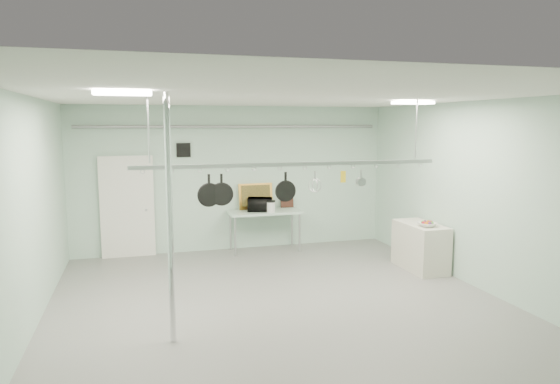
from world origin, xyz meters
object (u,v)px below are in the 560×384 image
object	(u,v)px
prep_table	(265,214)
pot_rack	(293,162)
side_cabinet	(420,247)
skillet_left	(209,190)
skillet_right	(286,186)
chrome_pole	(170,221)
microwave	(260,204)
skillet_mid	(222,189)
coffee_canister	(271,207)
fruit_bowl	(427,225)

from	to	relation	value
prep_table	pot_rack	xyz separation A→B (m)	(-0.40, -3.30, 1.40)
side_cabinet	skillet_left	world-z (taller)	skillet_left
pot_rack	skillet_right	bearing A→B (deg)	180.00
chrome_pole	side_cabinet	distance (m)	5.37
microwave	skillet_mid	size ratio (longest dim) A/B	1.15
skillet_right	coffee_canister	bearing A→B (deg)	78.83
fruit_bowl	skillet_left	size ratio (longest dim) A/B	0.70
chrome_pole	coffee_canister	distance (m)	4.70
coffee_canister	skillet_mid	size ratio (longest dim) A/B	0.48
side_cabinet	skillet_right	world-z (taller)	skillet_right
chrome_pole	pot_rack	size ratio (longest dim) A/B	0.67
chrome_pole	skillet_mid	bearing A→B (deg)	48.08
coffee_canister	skillet_mid	distance (m)	3.58
skillet_mid	skillet_right	world-z (taller)	same
prep_table	side_cabinet	xyz separation A→B (m)	(2.55, -2.20, -0.38)
chrome_pole	skillet_mid	size ratio (longest dim) A/B	6.93
pot_rack	skillet_mid	distance (m)	1.15
prep_table	skillet_left	distance (m)	3.84
microwave	skillet_mid	xyz separation A→B (m)	(-1.39, -3.29, 0.80)
prep_table	skillet_left	size ratio (longest dim) A/B	3.34
pot_rack	prep_table	bearing A→B (deg)	83.09
side_cabinet	fruit_bowl	world-z (taller)	fruit_bowl
microwave	skillet_left	size ratio (longest dim) A/B	1.11
coffee_canister	skillet_left	bearing A→B (deg)	-119.53
coffee_canister	fruit_bowl	xyz separation A→B (m)	(2.42, -2.28, -0.08)
chrome_pole	coffee_canister	world-z (taller)	chrome_pole
prep_table	skillet_right	xyz separation A→B (m)	(-0.51, -3.30, 1.03)
prep_table	skillet_mid	size ratio (longest dim) A/B	3.47
side_cabinet	prep_table	bearing A→B (deg)	139.21
chrome_pole	side_cabinet	bearing A→B (deg)	22.41
side_cabinet	coffee_canister	bearing A→B (deg)	140.88
chrome_pole	microwave	bearing A→B (deg)	62.39
side_cabinet	coffee_canister	distance (m)	3.23
fruit_bowl	skillet_mid	world-z (taller)	skillet_mid
chrome_pole	microwave	size ratio (longest dim) A/B	6.02
microwave	coffee_canister	world-z (taller)	microwave
pot_rack	microwave	world-z (taller)	pot_rack
side_cabinet	skillet_left	distance (m)	4.58
prep_table	chrome_pole	bearing A→B (deg)	-118.71
side_cabinet	fruit_bowl	distance (m)	0.57
fruit_bowl	skillet_mid	distance (m)	4.18
microwave	skillet_left	bearing A→B (deg)	80.59
fruit_bowl	skillet_right	distance (m)	3.26
coffee_canister	skillet_mid	bearing A→B (deg)	-116.91
chrome_pole	pot_rack	xyz separation A→B (m)	(1.90, 0.90, 0.63)
fruit_bowl	skillet_left	world-z (taller)	skillet_left
fruit_bowl	skillet_right	world-z (taller)	skillet_right
chrome_pole	microwave	world-z (taller)	chrome_pole
side_cabinet	pot_rack	bearing A→B (deg)	-159.55
chrome_pole	coffee_canister	xyz separation A→B (m)	(2.38, 4.01, -0.58)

